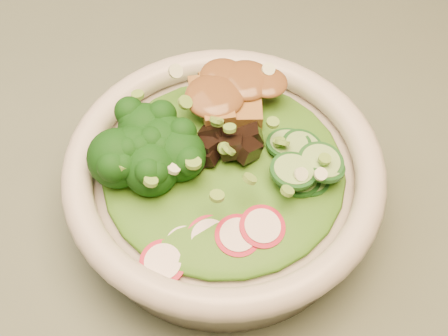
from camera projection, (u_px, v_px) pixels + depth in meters
name	position (u px, v px, depth m)	size (l,w,h in m)	color
dining_table	(234.00, 178.00, 0.67)	(1.20, 0.80, 0.75)	black
salad_bowl	(224.00, 182.00, 0.49)	(0.24, 0.24, 0.07)	beige
lettuce_bed	(224.00, 167.00, 0.47)	(0.18, 0.18, 0.02)	#245712
broccoli_florets	(147.00, 155.00, 0.46)	(0.07, 0.06, 0.04)	black
radish_slices	(223.00, 235.00, 0.43)	(0.10, 0.04, 0.02)	maroon
cucumber_slices	(304.00, 164.00, 0.46)	(0.06, 0.06, 0.03)	#8EBF6A
mushroom_heap	(225.00, 146.00, 0.47)	(0.06, 0.06, 0.04)	black
tofu_cubes	(229.00, 101.00, 0.49)	(0.08, 0.05, 0.03)	olive
peanut_sauce	(230.00, 91.00, 0.49)	(0.06, 0.05, 0.01)	brown
scallion_garnish	(224.00, 150.00, 0.45)	(0.17, 0.17, 0.02)	#669B36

